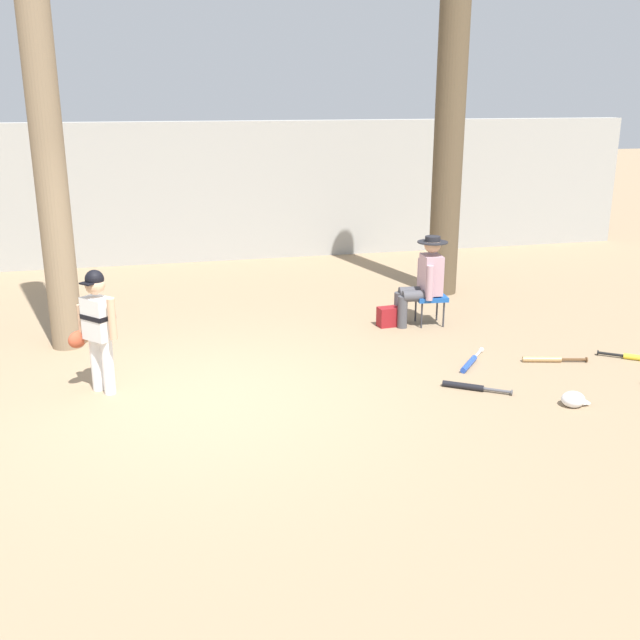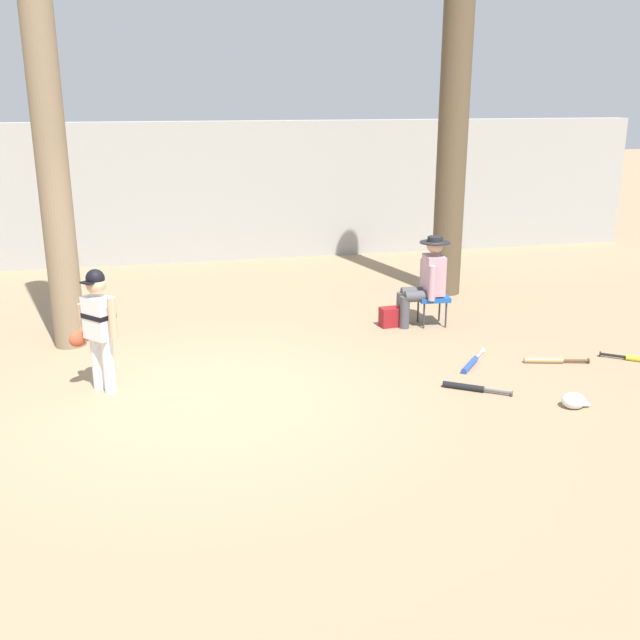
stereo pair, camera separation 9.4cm
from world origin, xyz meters
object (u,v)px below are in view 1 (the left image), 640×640
Objects in this scene: folding_stool at (430,298)px; bat_black_composite at (469,387)px; young_ballplayer at (97,324)px; bat_blue_youth at (470,362)px; handbag_beside_stool at (390,317)px; batting_helmet_white at (573,399)px; tree_behind_spectator at (450,124)px; seated_spectator at (424,278)px; tree_near_player at (43,100)px; bat_yellow_trainer at (638,358)px; bat_wood_tan at (547,359)px.

folding_stool reaches higher than bat_black_composite.
young_ballplayer is 4.13m from bat_blue_youth.
handbag_beside_stool is 1.22× the size of batting_helmet_white.
seated_spectator is (-0.91, -1.52, -1.91)m from tree_behind_spectator.
tree_near_player reaches higher than folding_stool.
young_ballplayer is 3.99m from handbag_beside_stool.
folding_stool is at bearing -5.41° from seated_spectator.
bat_blue_youth is at bearing -106.81° from tree_behind_spectator.
batting_helmet_white is at bearing -68.99° from bat_blue_youth.
tree_near_player reaches higher than bat_yellow_trainer.
bat_wood_tan is 1.21× the size of bat_yellow_trainer.
bat_black_composite is at bearing -116.13° from bat_blue_youth.
bat_black_composite is 1.05m from batting_helmet_white.
batting_helmet_white is at bearing -80.71° from seated_spectator.
tree_near_player is at bearing 177.52° from folding_stool.
tree_behind_spectator is 4.72m from bat_black_composite.
bat_black_composite is (-1.27, -3.79, -2.52)m from tree_behind_spectator.
young_ballplayer is at bearing -161.00° from seated_spectator.
young_ballplayer reaches higher than bat_blue_youth.
tree_near_player is 5.66m from bat_black_composite.
bat_yellow_trainer is 1.77m from batting_helmet_white.
batting_helmet_white is at bearing -108.69° from bat_wood_tan.
young_ballplayer reaches higher than folding_stool.
folding_stool is at bearing 134.00° from bat_yellow_trainer.
handbag_beside_stool is 0.54× the size of bat_black_composite.
tree_behind_spectator is 2.61m from seated_spectator.
tree_behind_spectator is at bearing 73.19° from bat_blue_youth.
bat_blue_youth is at bearing -91.01° from seated_spectator.
tree_near_player reaches higher than young_ballplayer.
tree_near_player is 5.10m from seated_spectator.
batting_helmet_white is at bearing -31.59° from tree_near_player.
batting_helmet_white is at bearing -72.83° from handbag_beside_stool.
tree_near_player reaches higher than handbag_beside_stool.
bat_wood_tan is (-0.03, -3.23, -2.52)m from tree_behind_spectator.
folding_stool is (4.19, 1.40, -0.38)m from young_ballplayer.
folding_stool is 0.67× the size of bat_blue_youth.
young_ballplayer is at bearing 177.41° from bat_blue_youth.
young_ballplayer is at bearing -149.69° from tree_behind_spectator.
bat_blue_youth is 1.40m from batting_helmet_white.
tree_behind_spectator is 9.69× the size of bat_yellow_trainer.
bat_blue_youth is (-0.13, -1.59, -0.33)m from folding_stool.
batting_helmet_white is at bearing -145.82° from bat_yellow_trainer.
handbag_beside_stool is (3.66, 1.45, -0.61)m from young_ballplayer.
young_ballplayer reaches higher than bat_wood_tan.
handbag_beside_stool is 1.69m from bat_blue_youth.
tree_behind_spectator is at bearing 61.94° from folding_stool.
bat_yellow_trainer is at bearing -73.37° from tree_behind_spectator.
young_ballplayer is 2.06× the size of bat_black_composite.
young_ballplayer is 6.10m from bat_yellow_trainer.
bat_blue_youth is 2.32× the size of batting_helmet_white.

